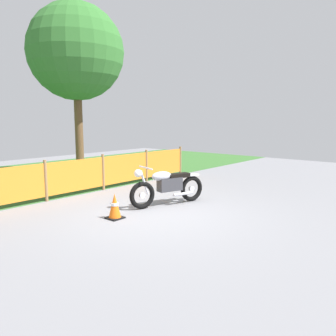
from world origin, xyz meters
The scene contains 6 objects.
ground centered at (0.00, 0.00, -0.01)m, with size 24.00×24.00×0.02m, color gray.
grass_verge centered at (0.00, 6.48, 0.01)m, with size 24.00×7.34×0.01m, color #386B2D.
barrier_fence centered at (0.00, 2.81, 0.54)m, with size 9.15×0.08×1.05m.
tree_near_left centered at (1.80, 5.21, 4.31)m, with size 3.26×3.26×5.96m.
motorcycle_lead centered at (0.80, 0.25, 0.47)m, with size 1.99×0.83×0.97m.
traffic_cone centered at (-0.77, 0.36, 0.26)m, with size 0.32×0.32×0.53m.
Camera 1 is at (-5.21, -4.86, 2.05)m, focal length 35.81 mm.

